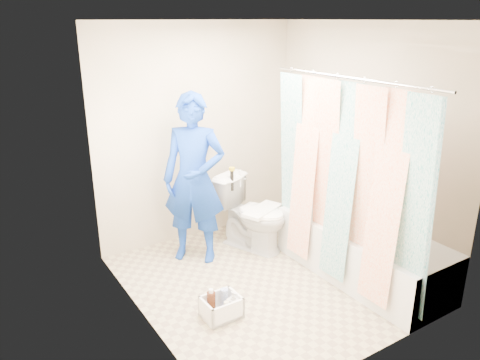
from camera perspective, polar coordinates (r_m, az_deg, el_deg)
floor at (r=4.66m, az=3.04°, el=-12.13°), size 2.60×2.60×0.00m
ceiling at (r=3.98m, az=3.68°, el=18.88°), size 2.40×2.60×0.02m
wall_back at (r=5.23m, az=-5.09°, el=5.63°), size 2.40×0.02×2.40m
wall_front at (r=3.27m, az=16.86°, el=-3.58°), size 2.40×0.02×2.40m
wall_left at (r=3.62m, az=-12.23°, el=-0.92°), size 0.02×2.60×2.40m
wall_right at (r=4.94m, az=14.70°, el=4.27°), size 0.02×2.60×2.40m
bathtub at (r=4.76m, az=14.60°, el=-8.36°), size 0.70×1.75×0.50m
curtain_rod at (r=4.03m, az=13.33°, el=12.01°), size 0.02×1.90×0.02m
shower_curtain at (r=4.24m, az=12.38°, el=-0.54°), size 0.06×1.75×1.80m
toilet at (r=5.11m, az=1.53°, el=-4.11°), size 0.71×0.89×0.80m
tank_lid at (r=5.02m, az=2.76°, el=-3.71°), size 0.53×0.38×0.04m
tank_internals at (r=5.05m, az=-0.73°, el=0.31°), size 0.18×0.10×0.26m
plumber at (r=4.74m, az=-5.61°, el=0.08°), size 0.76×0.74×1.75m
cleaning_caddy at (r=4.12m, az=-2.16°, el=-15.26°), size 0.32×0.25×0.24m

